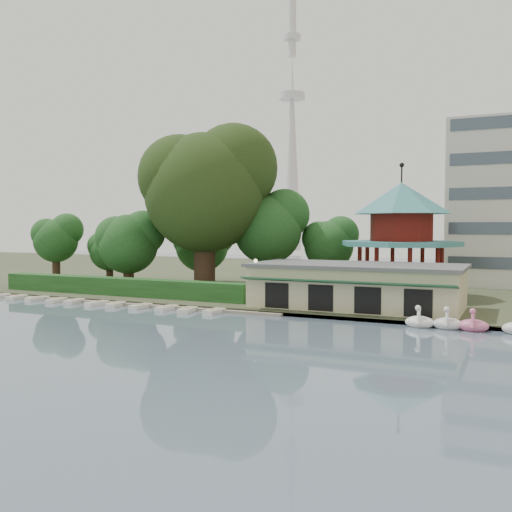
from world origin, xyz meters
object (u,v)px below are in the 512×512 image
Objects in this scene: pavilion at (401,228)px; big_tree at (207,185)px; boathouse at (356,285)px; dock at (123,303)px.

big_tree reaches higher than pavilion.
pavilion is (2.00, 10.03, 5.11)m from boathouse.
big_tree is (-20.82, -3.78, 4.79)m from pavilion.
boathouse is (22.00, 4.77, 2.25)m from dock.
dock is 1.81× the size of big_tree.
boathouse is at bearing 12.24° from dock.
dock is 22.62m from boathouse.
big_tree is (3.18, 11.02, 12.16)m from dock.
pavilion is (24.00, 14.80, 7.36)m from dock.
pavilion is at bearing 31.66° from dock.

